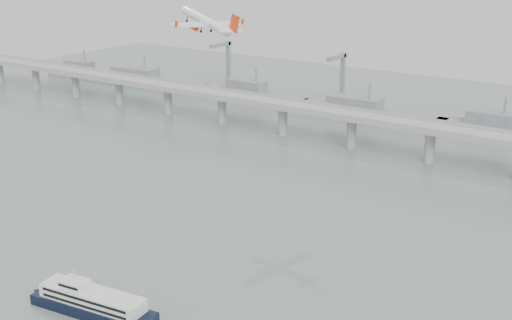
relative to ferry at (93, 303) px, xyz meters
The scene contains 5 objects.
ground 28.62m from the ferry, 66.05° to the left, with size 900.00×900.00×0.00m, color slate.
bridge 226.55m from the ferry, 87.38° to the left, with size 800.00×22.00×23.90m.
distant_fleet 324.61m from the ferry, 116.31° to the left, with size 453.00×60.90×40.00m.
ferry is the anchor object (origin of this frame).
airliner 133.95m from the ferry, 105.85° to the left, with size 41.67×38.14×13.04m.
Camera 1 is at (152.81, -163.68, 122.41)m, focal length 48.00 mm.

